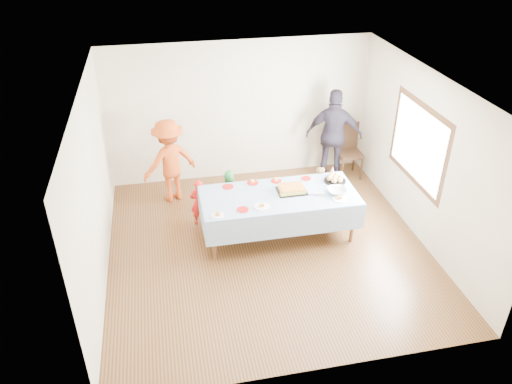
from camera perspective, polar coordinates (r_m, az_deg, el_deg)
The scene contains 22 objects.
ground at distance 8.12m, azimuth 1.30°, elevation -6.22°, with size 5.00×5.00×0.00m, color #462A14.
room_walls at distance 7.20m, azimuth 1.87°, elevation 5.17°, with size 5.04×5.04×2.72m.
party_table at distance 7.98m, azimuth 2.66°, elevation -0.65°, with size 2.50×1.10×0.78m.
birthday_cake at distance 8.04m, azimuth 4.10°, elevation 0.32°, with size 0.47×0.36×0.08m.
rolls_tray at distance 8.40m, azimuth 9.02°, elevation 1.50°, with size 0.37×0.37×0.11m.
punch_bowl at distance 8.07m, azimuth 9.25°, elevation 0.11°, with size 0.31×0.31×0.08m, color silver.
party_hat at distance 8.55m, azimuth 8.71°, elevation 2.39°, with size 0.11×0.11×0.18m, color white.
fork_pile at distance 7.99m, azimuth 7.16°, elevation -0.10°, with size 0.24×0.18×0.07m, color white, non-canonical shape.
plate_red_far_a at distance 8.17m, azimuth -3.22°, elevation 0.62°, with size 0.18×0.18×0.01m, color #BA0F0D.
plate_red_far_b at distance 8.27m, azimuth -0.38°, elevation 1.08°, with size 0.19×0.19×0.01m, color #BA0F0D.
plate_red_far_c at distance 8.33m, azimuth 2.33°, elevation 1.28°, with size 0.18×0.18×0.01m, color #BA0F0D.
plate_red_far_d at distance 8.44m, azimuth 5.76°, elevation 1.56°, with size 0.16×0.16×0.01m, color #BA0F0D.
plate_red_near at distance 7.57m, azimuth -1.52°, elevation -2.02°, with size 0.18×0.18×0.01m, color #BA0F0D.
plate_white_left at distance 7.45m, azimuth -4.42°, elevation -2.68°, with size 0.20×0.20×0.01m, color white.
plate_white_mid at distance 7.63m, azimuth 0.68°, elevation -1.68°, with size 0.25×0.25×0.01m, color white.
plate_white_right at distance 7.93m, azimuth 9.55°, elevation -0.80°, with size 0.23×0.23×0.01m, color white.
dining_chair at distance 10.07m, azimuth 10.49°, elevation 5.06°, with size 0.47×0.47×1.07m.
toddler_left at distance 8.50m, azimuth -6.54°, elevation -1.14°, with size 0.30×0.20×0.84m, color red.
toddler_mid at distance 8.85m, azimuth -3.02°, elevation 0.17°, with size 0.38×0.24×0.77m, color #277635.
toddler_right at distance 8.86m, azimuth 7.06°, elevation 0.35°, with size 0.42×0.32×0.86m, color #AA8A4F.
adult_left at distance 9.09m, azimuth -9.84°, elevation 3.51°, with size 1.01×0.58×1.57m, color #C24818.
adult_right at distance 9.78m, azimuth 8.88°, elevation 6.44°, with size 1.07×0.44×1.82m, color #2B2635.
Camera 1 is at (-1.47, -6.31, 4.89)m, focal length 35.00 mm.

